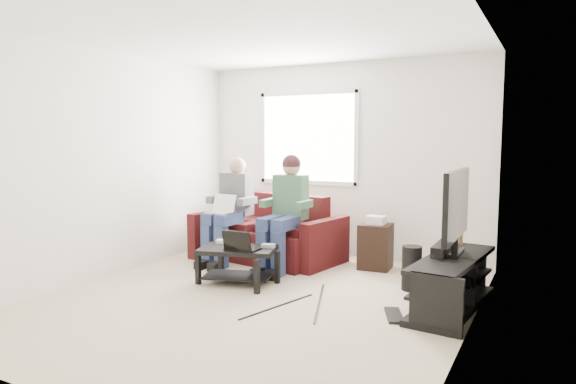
{
  "coord_description": "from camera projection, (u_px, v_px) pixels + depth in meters",
  "views": [
    {
      "loc": [
        2.59,
        -4.25,
        1.6
      ],
      "look_at": [
        0.05,
        0.6,
        1.02
      ],
      "focal_mm": 32.0,
      "sensor_mm": 36.0,
      "label": 1
    }
  ],
  "objects": [
    {
      "name": "window",
      "position": [
        308.0,
        138.0,
        7.13
      ],
      "size": [
        1.48,
        0.04,
        1.28
      ],
      "color": "white",
      "rests_on": "wall_back"
    },
    {
      "name": "person_left",
      "position": [
        230.0,
        205.0,
        6.61
      ],
      "size": [
        0.4,
        0.71,
        1.35
      ],
      "color": "navy",
      "rests_on": "sofa"
    },
    {
      "name": "controller_a",
      "position": [
        223.0,
        241.0,
        5.84
      ],
      "size": [
        0.16,
        0.13,
        0.04
      ],
      "primitive_type": "cube",
      "rotation": [
        0.0,
        0.0,
        0.29
      ],
      "color": "silver",
      "rests_on": "coffee_table"
    },
    {
      "name": "wall_front",
      "position": [
        54.0,
        189.0,
        2.98
      ],
      "size": [
        4.5,
        0.0,
        4.5
      ],
      "primitive_type": "plane",
      "rotation": [
        -1.57,
        0.0,
        0.0
      ],
      "color": "silver",
      "rests_on": "floor"
    },
    {
      "name": "console_grey",
      "position": [
        458.0,
        270.0,
        5.07
      ],
      "size": [
        0.34,
        0.26,
        0.08
      ],
      "primitive_type": "cube",
      "color": "gray",
      "rests_on": "tv_stand"
    },
    {
      "name": "keyboard_floor",
      "position": [
        394.0,
        315.0,
        4.61
      ],
      "size": [
        0.28,
        0.43,
        0.02
      ],
      "primitive_type": "cube",
      "rotation": [
        0.0,
        0.0,
        0.4
      ],
      "color": "black",
      "rests_on": "floor"
    },
    {
      "name": "wall_left",
      "position": [
        106.0,
        164.0,
        5.89
      ],
      "size": [
        0.0,
        4.5,
        4.5
      ],
      "primitive_type": "plane",
      "rotation": [
        1.57,
        0.0,
        1.57
      ],
      "color": "silver",
      "rests_on": "floor"
    },
    {
      "name": "wall_back",
      "position": [
        342.0,
        160.0,
        6.95
      ],
      "size": [
        4.5,
        0.0,
        4.5
      ],
      "primitive_type": "plane",
      "rotation": [
        1.57,
        0.0,
        0.0
      ],
      "color": "silver",
      "rests_on": "floor"
    },
    {
      "name": "person_right",
      "position": [
        286.0,
        204.0,
        6.25
      ],
      "size": [
        0.4,
        0.71,
        1.4
      ],
      "color": "navy",
      "rests_on": "sofa"
    },
    {
      "name": "tv_stand",
      "position": [
        452.0,
        285.0,
        4.82
      ],
      "size": [
        0.6,
        1.52,
        0.49
      ],
      "color": "black",
      "rests_on": "floor"
    },
    {
      "name": "coffee_table",
      "position": [
        238.0,
        257.0,
        5.62
      ],
      "size": [
        0.92,
        0.71,
        0.41
      ],
      "color": "black",
      "rests_on": "floor"
    },
    {
      "name": "tv",
      "position": [
        456.0,
        207.0,
        4.83
      ],
      "size": [
        0.12,
        1.1,
        0.81
      ],
      "color": "black",
      "rests_on": "tv_stand"
    },
    {
      "name": "controller_b",
      "position": [
        239.0,
        242.0,
        5.81
      ],
      "size": [
        0.16,
        0.14,
        0.04
      ],
      "primitive_type": "cube",
      "rotation": [
        0.0,
        0.0,
        0.39
      ],
      "color": "black",
      "rests_on": "coffee_table"
    },
    {
      "name": "wall_right",
      "position": [
        472.0,
        176.0,
        4.04
      ],
      "size": [
        0.0,
        4.5,
        4.5
      ],
      "primitive_type": "plane",
      "rotation": [
        1.57,
        0.0,
        -1.57
      ],
      "color": "silver",
      "rests_on": "floor"
    },
    {
      "name": "console_white",
      "position": [
        444.0,
        289.0,
        4.46
      ],
      "size": [
        0.3,
        0.22,
        0.06
      ],
      "primitive_type": "cube",
      "color": "silver",
      "rests_on": "tv_stand"
    },
    {
      "name": "controller_c",
      "position": [
        268.0,
        246.0,
        5.6
      ],
      "size": [
        0.16,
        0.12,
        0.04
      ],
      "primitive_type": "cube",
      "rotation": [
        0.0,
        0.0,
        0.24
      ],
      "color": "gray",
      "rests_on": "coffee_table"
    },
    {
      "name": "soundbar",
      "position": [
        442.0,
        249.0,
        4.93
      ],
      "size": [
        0.12,
        0.5,
        0.1
      ],
      "primitive_type": "cube",
      "color": "black",
      "rests_on": "tv_stand"
    },
    {
      "name": "sofa",
      "position": [
        269.0,
        236.0,
        6.75
      ],
      "size": [
        1.96,
        1.11,
        0.85
      ],
      "color": "#3F0F10",
      "rests_on": "floor"
    },
    {
      "name": "subwoofer",
      "position": [
        412.0,
        268.0,
        5.4
      ],
      "size": [
        0.21,
        0.21,
        0.47
      ],
      "primitive_type": "cylinder",
      "color": "black",
      "rests_on": "floor"
    },
    {
      "name": "floor",
      "position": [
        256.0,
        299.0,
        5.1
      ],
      "size": [
        4.5,
        4.5,
        0.0
      ],
      "primitive_type": "plane",
      "color": "beige",
      "rests_on": "ground"
    },
    {
      "name": "drink_cup",
      "position": [
        459.0,
        239.0,
        5.36
      ],
      "size": [
        0.08,
        0.08,
        0.12
      ],
      "primitive_type": "cylinder",
      "color": "#976A41",
      "rests_on": "tv_stand"
    },
    {
      "name": "laptop_silver",
      "position": [
        221.0,
        208.0,
        6.43
      ],
      "size": [
        0.37,
        0.31,
        0.24
      ],
      "primitive_type": null,
      "rotation": [
        0.0,
        0.0,
        -0.33
      ],
      "color": "silver",
      "rests_on": "person_left"
    },
    {
      "name": "ceiling",
      "position": [
        254.0,
        31.0,
        4.83
      ],
      "size": [
        4.5,
        4.5,
        0.0
      ],
      "primitive_type": "plane",
      "rotation": [
        3.14,
        0.0,
        0.0
      ],
      "color": "white",
      "rests_on": "wall_back"
    },
    {
      "name": "laptop_black",
      "position": [
        243.0,
        239.0,
        5.47
      ],
      "size": [
        0.41,
        0.35,
        0.24
      ],
      "primitive_type": null,
      "rotation": [
        0.0,
        0.0,
        0.4
      ],
      "color": "black",
      "rests_on": "coffee_table"
    },
    {
      "name": "end_table",
      "position": [
        376.0,
        245.0,
        6.29
      ],
      "size": [
        0.37,
        0.37,
        0.65
      ],
      "color": "black",
      "rests_on": "floor"
    },
    {
      "name": "console_black",
      "position": [
        451.0,
        279.0,
        4.77
      ],
      "size": [
        0.38,
        0.3,
        0.07
      ],
      "primitive_type": "cube",
      "color": "black",
      "rests_on": "tv_stand"
    }
  ]
}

